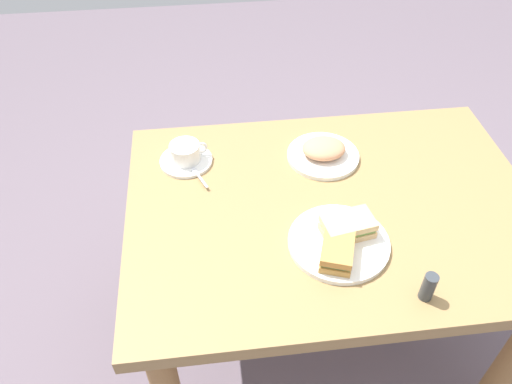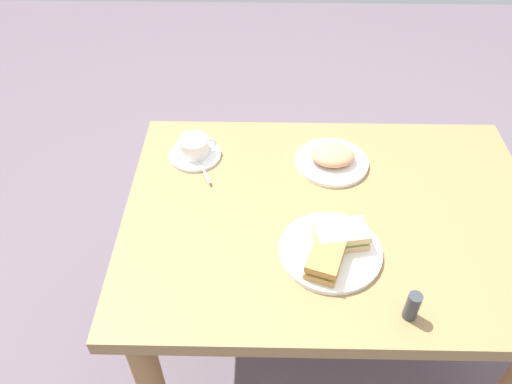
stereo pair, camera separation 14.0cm
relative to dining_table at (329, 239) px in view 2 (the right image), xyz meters
The scene contains 11 objects.
ground_plane 0.59m from the dining_table, ahead, with size 6.00×6.00×0.00m, color #655762.
dining_table is the anchor object (origin of this frame).
sandwich_plate 0.19m from the dining_table, 98.20° to the right, with size 0.26×0.26×0.01m, color white.
sandwich_front 0.20m from the dining_table, 87.44° to the right, with size 0.14×0.10×0.05m.
sandwich_back 0.25m from the dining_table, 101.43° to the right, with size 0.11×0.15×0.05m.
coffee_saucer 0.48m from the dining_table, 150.18° to the left, with size 0.16×0.16×0.01m, color white.
coffee_cup 0.49m from the dining_table, 150.05° to the left, with size 0.11×0.09×0.06m.
spoon 0.43m from the dining_table, 157.04° to the left, with size 0.05×0.09×0.01m.
side_plate 0.24m from the dining_table, 86.07° to the left, with size 0.22×0.22×0.01m, color white.
side_food_pile 0.25m from the dining_table, 86.07° to the left, with size 0.13×0.11×0.04m, color tan.
salt_shaker 0.39m from the dining_table, 66.30° to the right, with size 0.03×0.03×0.08m, color #33383D.
Camera 2 is at (-0.19, -0.96, 1.71)m, focal length 35.28 mm.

